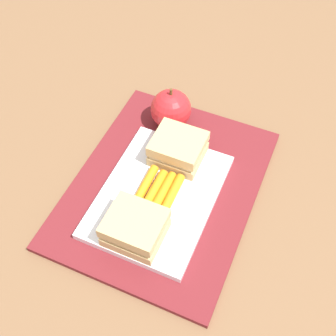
# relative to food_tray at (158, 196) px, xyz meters

# --- Properties ---
(ground_plane) EXTENTS (2.40, 2.40, 0.00)m
(ground_plane) POSITION_rel_food_tray_xyz_m (0.03, 0.00, -0.02)
(ground_plane) COLOR brown
(lunchbag_mat) EXTENTS (0.36, 0.28, 0.01)m
(lunchbag_mat) POSITION_rel_food_tray_xyz_m (0.03, 0.00, -0.01)
(lunchbag_mat) COLOR maroon
(lunchbag_mat) RESTS_ON ground_plane
(food_tray) EXTENTS (0.23, 0.17, 0.01)m
(food_tray) POSITION_rel_food_tray_xyz_m (0.00, 0.00, 0.00)
(food_tray) COLOR white
(food_tray) RESTS_ON lunchbag_mat
(sandwich_half_left) EXTENTS (0.07, 0.08, 0.04)m
(sandwich_half_left) POSITION_rel_food_tray_xyz_m (-0.08, 0.00, 0.03)
(sandwich_half_left) COLOR tan
(sandwich_half_left) RESTS_ON food_tray
(sandwich_half_right) EXTENTS (0.07, 0.08, 0.04)m
(sandwich_half_right) POSITION_rel_food_tray_xyz_m (0.08, 0.00, 0.03)
(sandwich_half_right) COLOR tan
(sandwich_half_right) RESTS_ON food_tray
(carrot_sticks_bundle) EXTENTS (0.08, 0.06, 0.02)m
(carrot_sticks_bundle) POSITION_rel_food_tray_xyz_m (0.00, -0.00, 0.01)
(carrot_sticks_bundle) COLOR orange
(carrot_sticks_bundle) RESTS_ON food_tray
(apple) EXTENTS (0.07, 0.07, 0.08)m
(apple) POSITION_rel_food_tray_xyz_m (0.15, 0.04, 0.03)
(apple) COLOR red
(apple) RESTS_ON lunchbag_mat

